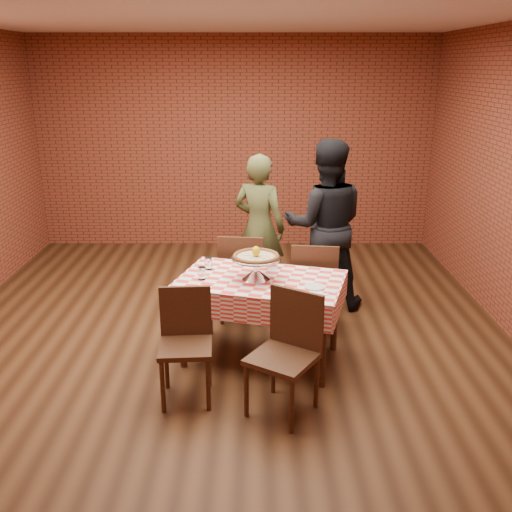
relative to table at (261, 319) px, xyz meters
name	(u,v)px	position (x,y,z in m)	size (l,w,h in m)	color
ground	(226,335)	(-0.34, 0.45, -0.38)	(6.00, 6.00, 0.00)	black
back_wall	(235,144)	(-0.34, 3.45, 1.08)	(5.50, 5.50, 0.00)	brown
table	(261,319)	(0.00, 0.00, 0.00)	(1.37, 0.82, 0.75)	#422818
tablecloth	(261,291)	(0.00, 0.00, 0.26)	(1.40, 0.86, 0.24)	#E33C33
pizza_stand	(256,268)	(-0.04, 0.00, 0.48)	(0.43, 0.43, 0.19)	silver
pizza	(256,257)	(-0.04, 0.00, 0.58)	(0.39, 0.39, 0.03)	#C8B489
lemon	(256,251)	(-0.04, 0.00, 0.63)	(0.07, 0.07, 0.09)	yellow
water_glass_left	(202,273)	(-0.50, -0.01, 0.44)	(0.07, 0.07, 0.11)	white
water_glass_right	(208,263)	(-0.47, 0.24, 0.44)	(0.07, 0.07, 0.11)	white
side_plate	(314,287)	(0.44, -0.21, 0.39)	(0.17, 0.17, 0.01)	white
sweetener_packet_a	(325,295)	(0.51, -0.36, 0.39)	(0.05, 0.04, 0.01)	white
sweetener_packet_b	(333,292)	(0.58, -0.31, 0.39)	(0.05, 0.04, 0.01)	white
condiment_caddy	(272,260)	(0.10, 0.28, 0.45)	(0.10, 0.08, 0.14)	silver
chair_near_left	(186,349)	(-0.58, -0.66, 0.06)	(0.40, 0.40, 0.88)	#422818
chair_near_right	(282,357)	(0.15, -0.84, 0.09)	(0.44, 0.44, 0.92)	#422818
chair_far_left	(243,275)	(-0.17, 0.87, 0.09)	(0.45, 0.45, 0.93)	#422818
chair_far_right	(314,285)	(0.53, 0.62, 0.08)	(0.44, 0.44, 0.92)	#422818
diner_olive	(259,227)	(0.00, 1.45, 0.43)	(0.59, 0.39, 1.62)	#494E27
diner_black	(325,225)	(0.68, 1.21, 0.52)	(0.87, 0.68, 1.80)	black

